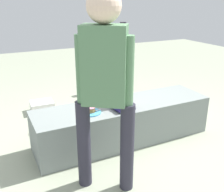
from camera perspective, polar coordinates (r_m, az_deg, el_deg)
ground_plane at (r=3.12m, az=2.44°, el=-9.33°), size 12.00×12.00×0.00m
concrete_ledge at (r=3.02m, az=2.50°, el=-5.64°), size 2.01×0.54×0.45m
child_seated at (r=2.79m, az=1.30°, el=1.88°), size 0.28×0.32×0.48m
adult_standing at (r=1.99m, az=-1.63°, el=3.79°), size 0.42×0.35×1.62m
cake_plate at (r=2.70m, az=-4.72°, el=-3.22°), size 0.22×0.22×0.07m
gift_bag at (r=4.27m, az=1.37°, el=1.52°), size 0.22×0.10×0.37m
railing_post at (r=4.71m, az=2.30°, el=6.89°), size 0.36×0.36×1.17m
water_bottle_near_gift at (r=3.48m, az=-9.77°, el=-4.72°), size 0.06×0.06×0.19m
party_cup_red at (r=3.35m, az=-15.78°, el=-6.84°), size 0.07×0.07×0.11m
cake_box_white at (r=3.95m, az=-14.90°, el=-2.20°), size 0.33×0.28×0.15m
handbag_black_leather at (r=3.97m, az=-0.53°, el=-0.52°), size 0.27×0.15×0.34m
handbag_brown_canvas at (r=4.26m, az=-3.95°, el=0.92°), size 0.28×0.10×0.34m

